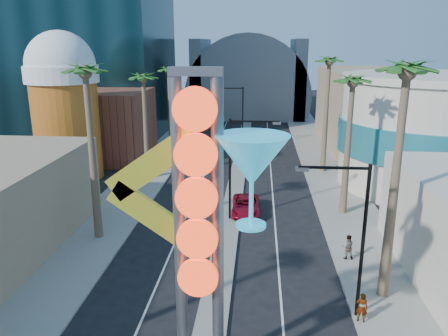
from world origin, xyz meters
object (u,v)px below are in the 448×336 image
Objects in this scene: neon_sign at (221,217)px; pedestrian_a at (362,307)px; pedestrian_b at (348,247)px; red_pickup at (246,206)px.

neon_sign is 8.17× the size of pedestrian_a.
pedestrian_a is 6.58m from pedestrian_b.
neon_sign is 2.63× the size of red_pickup.
pedestrian_b is at bearing -49.59° from red_pickup.
pedestrian_a is 0.96× the size of pedestrian_b.
neon_sign is 10.16m from pedestrian_a.
neon_sign is at bearing 58.13° from pedestrian_b.
red_pickup is at bearing -47.71° from pedestrian_b.
pedestrian_a is at bearing 85.78° from pedestrian_b.
pedestrian_a reaches higher than red_pickup.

